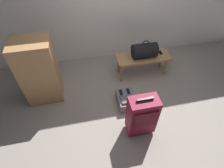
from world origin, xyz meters
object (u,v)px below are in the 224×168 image
at_px(bench, 143,59).
at_px(suitcase_upright_burgundy, 142,115).
at_px(duffel_bag_black, 145,50).
at_px(side_cabinet, 39,72).
at_px(cell_phone, 160,53).
at_px(backpack_grey, 126,100).

distance_m(bench, suitcase_upright_burgundy, 1.29).
height_order(duffel_bag_black, side_cabinet, side_cabinet).
bearing_deg(suitcase_upright_burgundy, side_cabinet, 143.71).
bearing_deg(cell_phone, duffel_bag_black, -174.38).
distance_m(duffel_bag_black, backpack_grey, 0.96).
xyz_separation_m(bench, suitcase_upright_burgundy, (-0.43, -1.21, 0.03)).
bearing_deg(suitcase_upright_burgundy, cell_phone, 57.84).
xyz_separation_m(duffel_bag_black, side_cabinet, (-1.81, -0.21, 0.01)).
xyz_separation_m(suitcase_upright_burgundy, side_cabinet, (-1.37, 1.01, 0.18)).
xyz_separation_m(duffel_bag_black, suitcase_upright_burgundy, (-0.44, -1.21, -0.17)).
height_order(duffel_bag_black, cell_phone, duffel_bag_black).
bearing_deg(duffel_bag_black, cell_phone, 5.62).
relative_size(bench, cell_phone, 6.94).
relative_size(cell_phone, backpack_grey, 0.38).
bearing_deg(duffel_bag_black, side_cabinet, -173.51).
bearing_deg(bench, cell_phone, 5.55).
xyz_separation_m(cell_phone, backpack_grey, (-0.85, -0.72, -0.32)).
bearing_deg(side_cabinet, bench, 6.50).
relative_size(bench, suitcase_upright_burgundy, 1.38).
relative_size(backpack_grey, side_cabinet, 0.35).
xyz_separation_m(duffel_bag_black, cell_phone, (0.34, 0.03, -0.13)).
bearing_deg(suitcase_upright_burgundy, duffel_bag_black, 70.08).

